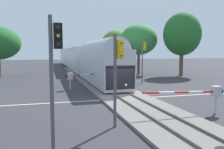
{
  "coord_description": "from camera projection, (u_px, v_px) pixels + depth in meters",
  "views": [
    {
      "loc": [
        -6.4,
        -18.53,
        3.97
      ],
      "look_at": [
        -0.85,
        1.18,
        2.0
      ],
      "focal_mm": 37.32,
      "sensor_mm": 36.0,
      "label": 1
    }
  ],
  "objects": [
    {
      "name": "ground_plane",
      "position": [
        125.0,
        99.0,
        19.86
      ],
      "size": [
        220.0,
        220.0,
        0.0
      ],
      "primitive_type": "plane",
      "color": "#333338"
    },
    {
      "name": "road_centre_stripe",
      "position": [
        125.0,
        99.0,
        19.86
      ],
      "size": [
        44.0,
        0.2,
        0.01
      ],
      "color": "beige",
      "rests_on": "ground"
    },
    {
      "name": "railway_track",
      "position": [
        125.0,
        98.0,
        19.85
      ],
      "size": [
        4.4,
        80.0,
        0.32
      ],
      "color": "slate",
      "rests_on": "ground"
    },
    {
      "name": "commuter_train",
      "position": [
        77.0,
        58.0,
        50.44
      ],
      "size": [
        3.04,
        65.79,
        5.16
      ],
      "color": "#B2B7C1",
      "rests_on": "railway_track"
    },
    {
      "name": "crossing_gate_near",
      "position": [
        208.0,
        93.0,
        14.78
      ],
      "size": [
        5.66,
        0.4,
        1.8
      ],
      "color": "#B7B7BC",
      "rests_on": "ground"
    },
    {
      "name": "crossing_gate_far",
      "position": [
        77.0,
        76.0,
        24.69
      ],
      "size": [
        5.99,
        0.4,
        1.87
      ],
      "color": "#B7B7BC",
      "rests_on": "ground"
    },
    {
      "name": "traffic_signal_near_left",
      "position": [
        55.0,
        61.0,
        9.08
      ],
      "size": [
        0.53,
        0.38,
        5.4
      ],
      "color": "#4C4C51",
      "rests_on": "ground"
    },
    {
      "name": "traffic_signal_far_side",
      "position": [
        143.0,
        54.0,
        29.45
      ],
      "size": [
        0.53,
        0.38,
        5.53
      ],
      "color": "#4C4C51",
      "rests_on": "ground"
    },
    {
      "name": "traffic_signal_median",
      "position": [
        118.0,
        65.0,
        12.1
      ],
      "size": [
        0.53,
        0.38,
        4.91
      ],
      "color": "#4C4C51",
      "rests_on": "ground"
    },
    {
      "name": "maple_right_background",
      "position": [
        182.0,
        34.0,
        38.62
      ],
      "size": [
        6.2,
        6.2,
        10.52
      ],
      "color": "brown",
      "rests_on": "ground"
    },
    {
      "name": "oak_far_right",
      "position": [
        139.0,
        40.0,
        41.39
      ],
      "size": [
        6.52,
        6.52,
        8.89
      ],
      "color": "brown",
      "rests_on": "ground"
    },
    {
      "name": "elm_centre_background",
      "position": [
        116.0,
        45.0,
        44.2
      ],
      "size": [
        5.69,
        5.69,
        8.11
      ],
      "color": "#4C3828",
      "rests_on": "ground"
    }
  ]
}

